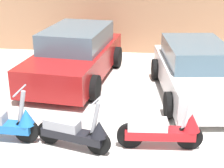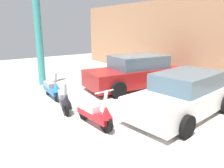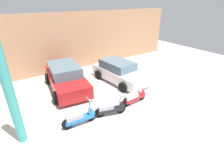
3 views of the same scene
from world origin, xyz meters
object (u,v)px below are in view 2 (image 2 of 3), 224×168
at_px(scooter_front_right, 64,100).
at_px(car_rear_center, 184,95).
at_px(car_rear_left, 135,73).
at_px(scooter_front_center, 95,113).
at_px(scooter_front_left, 52,88).
at_px(support_column_side, 39,41).

distance_m(scooter_front_right, car_rear_center, 3.84).
relative_size(car_rear_left, car_rear_center, 1.10).
bearing_deg(scooter_front_center, scooter_front_left, 177.41).
xyz_separation_m(scooter_front_center, support_column_side, (-5.42, 0.34, 1.67)).
distance_m(scooter_front_left, car_rear_left, 3.71).
bearing_deg(support_column_side, scooter_front_left, -9.40).
xyz_separation_m(car_rear_center, support_column_side, (-6.31, -2.35, 1.43)).
bearing_deg(scooter_front_right, scooter_front_center, 23.07).
distance_m(car_rear_center, support_column_side, 6.89).
bearing_deg(scooter_front_left, car_rear_left, 81.40).
relative_size(scooter_front_right, scooter_front_center, 0.92).
relative_size(scooter_front_left, scooter_front_right, 1.08).
bearing_deg(scooter_front_center, car_rear_center, 68.36).
relative_size(scooter_front_center, car_rear_center, 0.39).
relative_size(scooter_front_right, car_rear_center, 0.36).
height_order(car_rear_center, support_column_side, support_column_side).
bearing_deg(scooter_front_right, car_rear_left, 117.46).
xyz_separation_m(scooter_front_right, car_rear_center, (2.51, 2.90, 0.27)).
bearing_deg(car_rear_center, scooter_front_left, -62.02).
relative_size(scooter_front_right, car_rear_left, 0.33).
relative_size(car_rear_left, support_column_side, 1.09).
bearing_deg(car_rear_center, scooter_front_center, -24.63).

